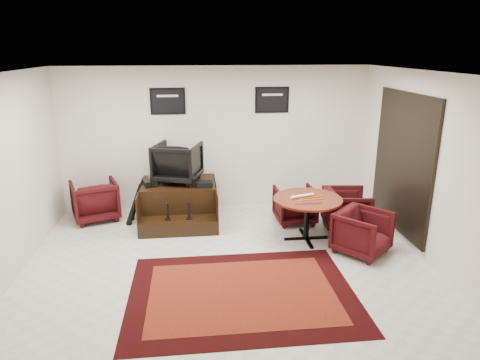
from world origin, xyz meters
The scene contains 16 objects.
ground centered at (0.00, 0.00, 0.00)m, with size 6.00×6.00×0.00m, color silver.
room_shell centered at (0.41, 0.12, 1.79)m, with size 6.02×5.02×2.81m.
area_rug centered at (0.13, -0.83, 0.01)m, with size 2.97×2.23×0.01m.
shine_podium centered at (-0.74, 1.84, 0.33)m, with size 1.38×1.42×0.71m.
shine_chair centered at (-0.74, 1.99, 1.12)m, with size 0.79×0.74×0.81m, color black.
shoes_pair centered at (-1.25, 1.79, 0.77)m, with size 0.30×0.35×0.11m.
polish_kit centered at (-0.26, 1.60, 0.76)m, with size 0.29×0.20×0.10m, color black.
umbrella_black centered at (-1.55, 1.68, 0.41)m, with size 0.31×0.11×0.82m, color black, non-canonical shape.
umbrella_hooked centered at (-1.53, 1.90, 0.43)m, with size 0.32×0.12×0.85m, color black, non-canonical shape.
armchair_side centered at (-2.32, 2.05, 0.41)m, with size 0.80×0.75×0.82m, color black.
meeting_table centered at (1.41, 0.72, 0.65)m, with size 1.13×1.13×0.74m.
table_chair_back centered at (1.39, 1.51, 0.36)m, with size 0.70×0.66×0.72m, color black.
table_chair_window centered at (2.24, 1.12, 0.39)m, with size 0.76×0.71×0.78m, color black.
table_chair_corner centered at (2.14, 0.13, 0.38)m, with size 0.74×0.69×0.76m, color black.
paper_roll centered at (1.32, 0.77, 0.77)m, with size 0.05×0.05×0.42m, color white.
table_clutter centered at (1.44, 0.62, 0.75)m, with size 0.57×0.37×0.01m.
Camera 1 is at (-0.45, -5.77, 3.11)m, focal length 32.00 mm.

